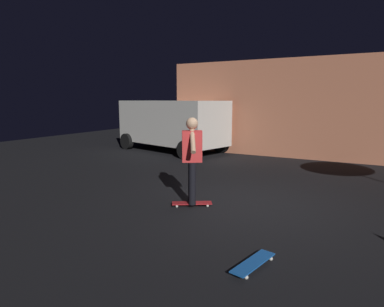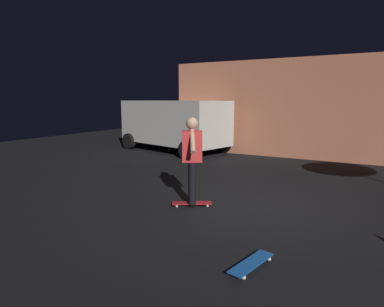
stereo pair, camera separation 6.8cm
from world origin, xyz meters
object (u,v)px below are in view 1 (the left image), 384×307
object	(u,v)px
parked_van	(172,122)
skater	(192,154)
skateboard_ridden	(192,203)
skateboard_spare	(253,263)

from	to	relation	value
parked_van	skater	bearing A→B (deg)	-54.92
skateboard_ridden	skateboard_spare	size ratio (longest dim) A/B	0.96
skateboard_spare	skater	size ratio (longest dim) A/B	0.48
skateboard_spare	parked_van	bearing A→B (deg)	127.99
skateboard_ridden	skater	size ratio (longest dim) A/B	0.46
parked_van	skateboard_ridden	bearing A→B (deg)	-54.92
parked_van	skateboard_spare	world-z (taller)	parked_van
skateboard_ridden	skateboard_spare	world-z (taller)	same
skateboard_ridden	parked_van	bearing A→B (deg)	125.08
parked_van	skater	xyz separation A→B (m)	(4.10, -5.83, -0.12)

